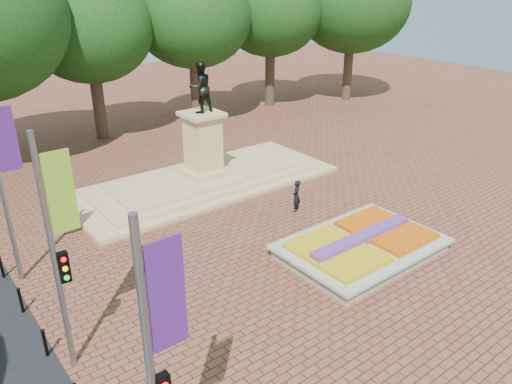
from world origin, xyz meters
The scene contains 7 objects.
ground centered at (0.00, 0.00, 0.00)m, with size 90.00×90.00×0.00m, color brown.
flower_bed centered at (1.03, -2.00, 0.38)m, with size 6.30×4.30×0.91m.
monument centered at (0.00, 8.00, 0.88)m, with size 14.00×6.00×6.40m.
tree_row_back centered at (2.33, 18.00, 6.67)m, with size 44.80×8.80×10.43m.
banner_poles centered at (-10.08, -1.31, 3.88)m, with size 0.88×11.17×7.00m.
bollard_row centered at (-10.70, -1.50, 0.53)m, with size 0.12×13.12×0.98m.
pedestrian centered at (1.64, 2.58, 0.77)m, with size 0.56×0.37×1.54m, color black.
Camera 1 is at (-12.90, -13.04, 10.38)m, focal length 35.00 mm.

